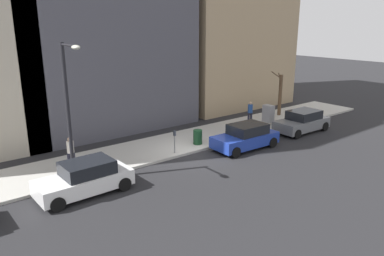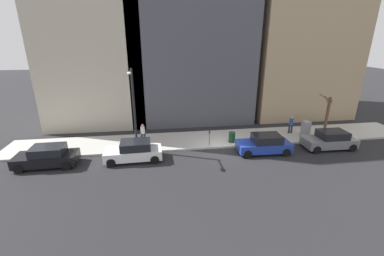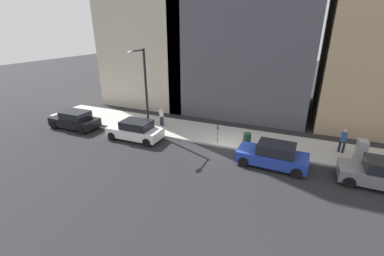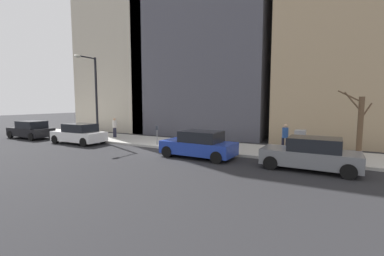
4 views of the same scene
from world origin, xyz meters
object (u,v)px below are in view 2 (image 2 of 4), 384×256
(parked_car_grey, at_px, (330,140))
(office_tower_left, at_px, (294,29))
(office_block_center, at_px, (187,12))
(parking_meter, at_px, (209,136))
(bare_tree, at_px, (327,113))
(parked_car_blue, at_px, (264,144))
(parked_car_black, at_px, (47,157))
(trash_bin, at_px, (232,137))
(parked_car_white, at_px, (134,151))
(office_tower_right, at_px, (91,4))
(utility_box, at_px, (306,129))
(pedestrian_near_meter, at_px, (291,124))
(pedestrian_midblock, at_px, (143,132))
(streetlamp, at_px, (134,104))

(parked_car_grey, bearing_deg, office_tower_left, -9.44)
(office_block_center, bearing_deg, parking_meter, -178.10)
(parking_meter, distance_m, bare_tree, 12.26)
(parked_car_grey, distance_m, parked_car_blue, 5.74)
(parking_meter, xyz_separation_m, office_block_center, (11.36, 0.38, 10.40))
(parked_car_black, distance_m, trash_bin, 14.46)
(bare_tree, bearing_deg, office_tower_left, -0.92)
(parked_car_white, relative_size, office_tower_right, 0.18)
(office_block_center, bearing_deg, office_tower_right, 98.23)
(parked_car_black, height_order, office_tower_left, office_tower_left)
(bare_tree, bearing_deg, utility_box, 114.39)
(pedestrian_near_meter, relative_size, office_tower_left, 0.09)
(parking_meter, height_order, trash_bin, parking_meter)
(bare_tree, height_order, pedestrian_near_meter, bare_tree)
(bare_tree, bearing_deg, parking_meter, 100.12)
(trash_bin, relative_size, office_block_center, 0.04)
(pedestrian_near_meter, height_order, pedestrian_midblock, same)
(parked_car_white, bearing_deg, bare_tree, -79.62)
(parked_car_black, bearing_deg, utility_box, -83.83)
(parked_car_grey, distance_m, pedestrian_midblock, 15.74)
(parked_car_grey, relative_size, pedestrian_near_meter, 2.55)
(parked_car_black, relative_size, utility_box, 2.95)
(parked_car_blue, bearing_deg, parking_meter, 69.95)
(parked_car_grey, xyz_separation_m, parked_car_white, (0.07, 15.97, 0.00))
(parked_car_white, relative_size, pedestrian_midblock, 2.55)
(parked_car_grey, relative_size, parked_car_black, 1.00)
(parking_meter, height_order, streetlamp, streetlamp)
(parked_car_white, distance_m, office_tower_right, 16.55)
(bare_tree, relative_size, office_tower_left, 0.19)
(parked_car_grey, distance_m, parking_meter, 10.01)
(parking_meter, relative_size, streetlamp, 0.21)
(streetlamp, relative_size, bare_tree, 1.78)
(trash_bin, bearing_deg, utility_box, -86.77)
(office_tower_left, relative_size, office_tower_right, 0.81)
(parked_car_black, height_order, trash_bin, parked_car_black)
(parked_car_blue, relative_size, pedestrian_near_meter, 2.57)
(parked_car_blue, height_order, parked_car_black, same)
(parked_car_blue, distance_m, pedestrian_near_meter, 5.40)
(utility_box, bearing_deg, office_tower_right, 64.95)
(bare_tree, bearing_deg, parked_car_white, 101.59)
(parked_car_grey, relative_size, streetlamp, 0.65)
(utility_box, bearing_deg, parked_car_white, 99.01)
(office_tower_right, bearing_deg, parked_car_blue, -128.91)
(office_block_center, bearing_deg, pedestrian_midblock, 152.28)
(utility_box, relative_size, office_tower_left, 0.07)
(streetlamp, distance_m, office_tower_right, 13.49)
(parking_meter, height_order, office_tower_right, office_tower_right)
(pedestrian_near_meter, xyz_separation_m, office_tower_right, (8.12, 18.49, 10.80))
(parked_car_grey, bearing_deg, parked_car_black, 91.21)
(utility_box, height_order, streetlamp, streetlamp)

